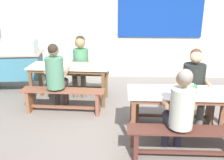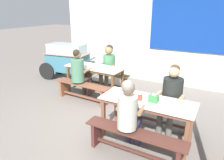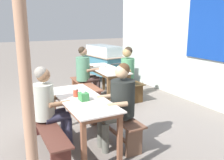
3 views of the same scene
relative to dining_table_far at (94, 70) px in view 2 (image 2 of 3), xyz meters
The scene contains 16 objects.
ground_plane 1.66m from the dining_table_far, 44.75° to the right, with size 40.00×40.00×0.00m, color slate.
backdrop_wall 2.28m from the dining_table_far, 57.80° to the left, with size 6.37×0.23×3.06m.
dining_table_far is the anchor object (origin of this frame).
dining_table_near 2.36m from the dining_table_far, 35.11° to the right, with size 1.59×0.64×0.76m.
bench_far_back 0.66m from the dining_table_far, 87.39° to the left, with size 1.50×0.38×0.45m.
bench_far_front 0.65m from the dining_table_far, 92.61° to the right, with size 1.54×0.36×0.45m.
bench_near_back 2.14m from the dining_table_far, 23.05° to the right, with size 1.49×0.31×0.45m.
bench_near_front 2.73m from the dining_table_far, 44.48° to the right, with size 1.61×0.29×0.45m.
food_cart 1.63m from the dining_table_far, 156.32° to the left, with size 1.81×0.89×1.16m.
person_near_front 2.56m from the dining_table_far, 45.35° to the right, with size 0.43×0.54×1.27m.
person_left_back_turned 0.49m from the dining_table_far, 107.78° to the right, with size 0.44×0.56×1.30m.
person_right_near_table 2.39m from the dining_table_far, 21.62° to the right, with size 0.49×0.56×1.29m.
person_center_facing 0.50m from the dining_table_far, 71.63° to the left, with size 0.44×0.53×1.27m.
tissue_box 2.46m from the dining_table_far, 33.88° to the right, with size 0.15×0.12×0.14m.
condiment_jar 2.31m from the dining_table_far, 37.75° to the right, with size 0.08×0.08×0.13m.
soup_bowl 0.18m from the dining_table_far, behind, with size 0.12×0.12×0.05m, color silver.
Camera 2 is at (1.83, -3.37, 2.22)m, focal length 33.25 mm.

